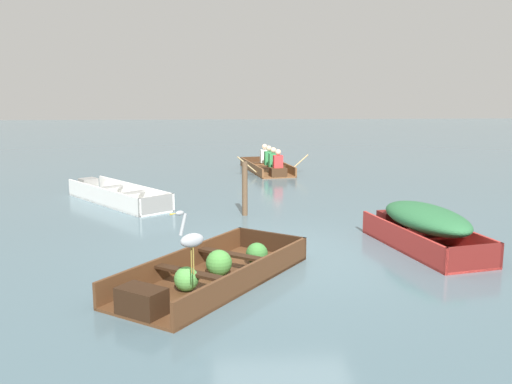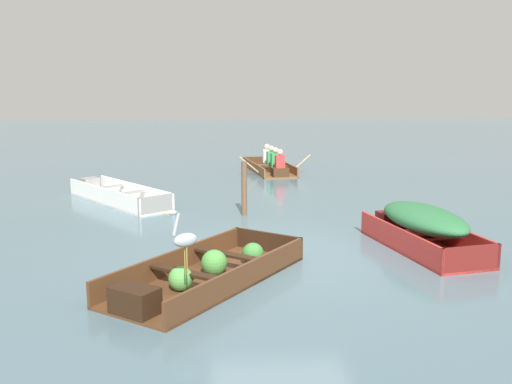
{
  "view_description": "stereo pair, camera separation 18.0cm",
  "coord_description": "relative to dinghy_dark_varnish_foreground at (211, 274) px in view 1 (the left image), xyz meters",
  "views": [
    {
      "loc": [
        -1.04,
        -9.07,
        2.76
      ],
      "look_at": [
        -0.27,
        3.92,
        0.35
      ],
      "focal_mm": 40.0,
      "sensor_mm": 36.0,
      "label": 1
    },
    {
      "loc": [
        -0.87,
        -9.08,
        2.76
      ],
      "look_at": [
        -0.27,
        3.92,
        0.35
      ],
      "focal_mm": 40.0,
      "sensor_mm": 36.0,
      "label": 2
    }
  ],
  "objects": [
    {
      "name": "skiff_white_near_moored",
      "position": [
        -2.43,
        5.98,
        0.0
      ],
      "size": [
        2.88,
        3.28,
        0.41
      ],
      "color": "white",
      "rests_on": "ground"
    },
    {
      "name": "rowboat_wooden_brown_with_crew",
      "position": [
        1.69,
        10.61,
        0.07
      ],
      "size": [
        2.31,
        3.26,
        0.88
      ],
      "color": "brown",
      "rests_on": "ground"
    },
    {
      "name": "mooring_post",
      "position": [
        0.66,
        4.34,
        0.44
      ],
      "size": [
        0.12,
        0.12,
        1.17
      ],
      "primitive_type": "cylinder",
      "color": "brown",
      "rests_on": "ground"
    },
    {
      "name": "dinghy_dark_varnish_foreground",
      "position": [
        0.0,
        0.0,
        0.0
      ],
      "size": [
        2.97,
        3.47,
        0.42
      ],
      "color": "#4C2D19",
      "rests_on": "ground"
    },
    {
      "name": "heron_on_dinghy",
      "position": [
        -0.22,
        -0.84,
        0.75
      ],
      "size": [
        0.43,
        0.3,
        0.84
      ],
      "color": "olive",
      "rests_on": "dinghy_dark_varnish_foreground"
    },
    {
      "name": "ground_plane",
      "position": [
        1.22,
        1.3,
        -0.14
      ],
      "size": [
        80.0,
        80.0,
        0.0
      ],
      "primitive_type": "plane",
      "color": "#47606B"
    },
    {
      "name": "skiff_red_mid_moored",
      "position": [
        3.65,
        1.57,
        0.3
      ],
      "size": [
        1.59,
        2.82,
        0.76
      ],
      "color": "#AD2D28",
      "rests_on": "ground"
    }
  ]
}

